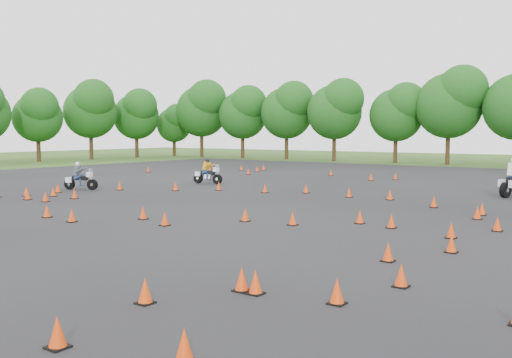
# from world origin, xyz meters

# --- Properties ---
(ground) EXTENTS (140.00, 140.00, 0.00)m
(ground) POSITION_xyz_m (0.00, 0.00, 0.00)
(ground) COLOR #2D5119
(ground) RESTS_ON ground
(asphalt_pad) EXTENTS (62.00, 62.00, 0.00)m
(asphalt_pad) POSITION_xyz_m (0.00, 6.00, 0.01)
(asphalt_pad) COLOR black
(asphalt_pad) RESTS_ON ground
(treeline) EXTENTS (86.50, 32.46, 10.76)m
(treeline) POSITION_xyz_m (2.17, 35.21, 4.67)
(treeline) COLOR #194C15
(treeline) RESTS_ON ground
(traffic_cones) EXTENTS (36.28, 33.39, 0.45)m
(traffic_cones) POSITION_xyz_m (-0.08, 5.54, 0.23)
(traffic_cones) COLOR #DF3D09
(traffic_cones) RESTS_ON asphalt_pad
(rider_grey) EXTENTS (2.03, 1.29, 1.50)m
(rider_grey) POSITION_xyz_m (-12.08, 4.61, 0.76)
(rider_grey) COLOR #44474C
(rider_grey) RESTS_ON ground
(rider_yellow) EXTENTS (2.04, 0.82, 1.53)m
(rider_yellow) POSITION_xyz_m (-8.76, 11.22, 0.77)
(rider_yellow) COLOR #C88911
(rider_yellow) RESTS_ON ground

